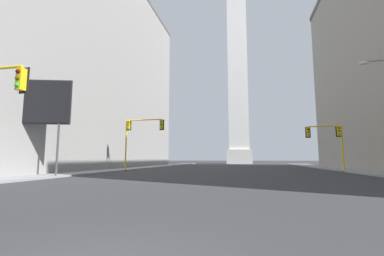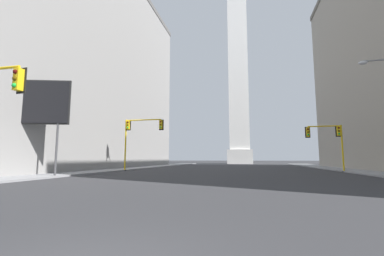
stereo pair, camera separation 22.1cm
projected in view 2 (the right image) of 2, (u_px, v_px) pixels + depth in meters
name	position (u px, v px, depth m)	size (l,w,h in m)	color
sidewalk_left	(107.00, 170.00, 32.48)	(5.00, 90.37, 0.15)	gray
sidewalk_right	(380.00, 173.00, 26.06)	(5.00, 90.37, 0.15)	gray
building_left	(65.00, 62.00, 40.10)	(18.72, 51.24, 33.12)	gray
obelisk	(238.00, 67.00, 79.56)	(7.27, 7.27, 61.57)	silver
traffic_light_mid_left	(138.00, 131.00, 32.24)	(5.16, 0.52, 6.47)	yellow
traffic_light_mid_right	(329.00, 136.00, 29.98)	(4.10, 0.52, 5.43)	yellow
billboard_sign	(37.00, 104.00, 21.71)	(5.30, 1.68, 8.21)	#3F3F42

